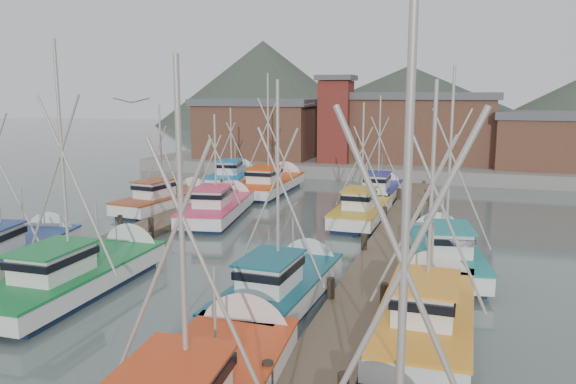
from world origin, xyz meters
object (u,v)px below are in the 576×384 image
(boat_4, at_px, (83,273))
(boat_8, at_px, (219,207))
(boat_12, at_px, (272,183))
(lookout_tower, at_px, (336,118))

(boat_4, relative_size, boat_8, 1.10)
(boat_4, xyz_separation_m, boat_12, (-0.37, 24.46, -0.00))
(lookout_tower, height_order, boat_4, boat_4)
(lookout_tower, xyz_separation_m, boat_8, (-2.68, -21.78, -4.87))
(boat_4, distance_m, boat_12, 24.46)
(boat_4, height_order, boat_12, boat_4)
(lookout_tower, height_order, boat_8, lookout_tower)
(lookout_tower, height_order, boat_12, lookout_tower)
(lookout_tower, distance_m, boat_12, 12.89)
(boat_12, bearing_deg, boat_4, -90.16)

